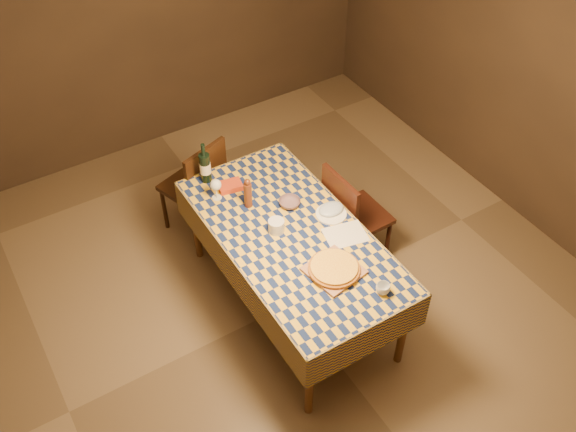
{
  "coord_description": "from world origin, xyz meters",
  "views": [
    {
      "loc": [
        -1.64,
        -2.62,
        3.94
      ],
      "look_at": [
        0.0,
        0.05,
        0.9
      ],
      "focal_mm": 40.0,
      "sensor_mm": 36.0,
      "label": 1
    }
  ],
  "objects_px": {
    "pizza": "(334,268)",
    "dining_table": "(292,241)",
    "bowl": "(290,203)",
    "chair_right": "(350,213)",
    "wine_bottle": "(205,167)",
    "white_plate": "(331,214)",
    "cutting_board": "(334,271)",
    "chair_far": "(198,184)"
  },
  "relations": [
    {
      "from": "pizza",
      "to": "dining_table",
      "type": "bearing_deg",
      "value": 96.8
    },
    {
      "from": "pizza",
      "to": "bowl",
      "type": "relative_size",
      "value": 2.85
    },
    {
      "from": "pizza",
      "to": "chair_right",
      "type": "relative_size",
      "value": 0.48
    },
    {
      "from": "pizza",
      "to": "wine_bottle",
      "type": "distance_m",
      "value": 1.29
    },
    {
      "from": "white_plate",
      "to": "chair_right",
      "type": "height_order",
      "value": "chair_right"
    },
    {
      "from": "wine_bottle",
      "to": "white_plate",
      "type": "height_order",
      "value": "wine_bottle"
    },
    {
      "from": "bowl",
      "to": "chair_right",
      "type": "xyz_separation_m",
      "value": [
        0.49,
        -0.1,
        -0.27
      ]
    },
    {
      "from": "white_plate",
      "to": "bowl",
      "type": "bearing_deg",
      "value": 130.3
    },
    {
      "from": "chair_right",
      "to": "cutting_board",
      "type": "bearing_deg",
      "value": -134.24
    },
    {
      "from": "cutting_board",
      "to": "wine_bottle",
      "type": "relative_size",
      "value": 0.95
    },
    {
      "from": "chair_right",
      "to": "bowl",
      "type": "bearing_deg",
      "value": 168.56
    },
    {
      "from": "cutting_board",
      "to": "pizza",
      "type": "distance_m",
      "value": 0.03
    },
    {
      "from": "bowl",
      "to": "chair_right",
      "type": "bearing_deg",
      "value": -11.44
    },
    {
      "from": "dining_table",
      "to": "cutting_board",
      "type": "height_order",
      "value": "cutting_board"
    },
    {
      "from": "cutting_board",
      "to": "chair_far",
      "type": "relative_size",
      "value": 0.34
    },
    {
      "from": "dining_table",
      "to": "cutting_board",
      "type": "xyz_separation_m",
      "value": [
        0.05,
        -0.44,
        0.09
      ]
    },
    {
      "from": "chair_far",
      "to": "bowl",
      "type": "bearing_deg",
      "value": -66.73
    },
    {
      "from": "wine_bottle",
      "to": "chair_far",
      "type": "bearing_deg",
      "value": 83.42
    },
    {
      "from": "pizza",
      "to": "bowl",
      "type": "distance_m",
      "value": 0.69
    },
    {
      "from": "cutting_board",
      "to": "chair_far",
      "type": "bearing_deg",
      "value": 100.09
    },
    {
      "from": "bowl",
      "to": "wine_bottle",
      "type": "height_order",
      "value": "wine_bottle"
    },
    {
      "from": "white_plate",
      "to": "chair_far",
      "type": "xyz_separation_m",
      "value": [
        -0.56,
        1.07,
        -0.25
      ]
    },
    {
      "from": "cutting_board",
      "to": "chair_far",
      "type": "xyz_separation_m",
      "value": [
        -0.27,
        1.52,
        -0.26
      ]
    },
    {
      "from": "white_plate",
      "to": "dining_table",
      "type": "bearing_deg",
      "value": -177.37
    },
    {
      "from": "cutting_board",
      "to": "white_plate",
      "type": "bearing_deg",
      "value": 57.56
    },
    {
      "from": "bowl",
      "to": "wine_bottle",
      "type": "relative_size",
      "value": 0.46
    },
    {
      "from": "dining_table",
      "to": "white_plate",
      "type": "height_order",
      "value": "white_plate"
    },
    {
      "from": "cutting_board",
      "to": "wine_bottle",
      "type": "height_order",
      "value": "wine_bottle"
    },
    {
      "from": "dining_table",
      "to": "chair_far",
      "type": "height_order",
      "value": "chair_far"
    },
    {
      "from": "white_plate",
      "to": "pizza",
      "type": "bearing_deg",
      "value": -122.44
    },
    {
      "from": "pizza",
      "to": "chair_far",
      "type": "bearing_deg",
      "value": 100.09
    },
    {
      "from": "cutting_board",
      "to": "wine_bottle",
      "type": "distance_m",
      "value": 1.3
    },
    {
      "from": "dining_table",
      "to": "wine_bottle",
      "type": "bearing_deg",
      "value": 106.86
    },
    {
      "from": "cutting_board",
      "to": "chair_right",
      "type": "height_order",
      "value": "chair_right"
    },
    {
      "from": "cutting_board",
      "to": "wine_bottle",
      "type": "xyz_separation_m",
      "value": [
        -0.3,
        1.26,
        0.12
      ]
    },
    {
      "from": "wine_bottle",
      "to": "white_plate",
      "type": "bearing_deg",
      "value": -53.83
    },
    {
      "from": "cutting_board",
      "to": "white_plate",
      "type": "height_order",
      "value": "cutting_board"
    },
    {
      "from": "dining_table",
      "to": "white_plate",
      "type": "bearing_deg",
      "value": 2.63
    },
    {
      "from": "chair_far",
      "to": "chair_right",
      "type": "relative_size",
      "value": 1.0
    },
    {
      "from": "wine_bottle",
      "to": "dining_table",
      "type": "bearing_deg",
      "value": -73.14
    },
    {
      "from": "pizza",
      "to": "chair_far",
      "type": "relative_size",
      "value": 0.48
    },
    {
      "from": "cutting_board",
      "to": "pizza",
      "type": "height_order",
      "value": "pizza"
    }
  ]
}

